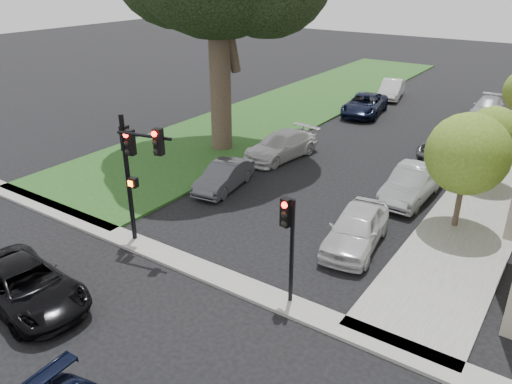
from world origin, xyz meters
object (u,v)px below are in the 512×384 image
Objects in this scene: car_parked_5 at (224,176)px; car_parked_6 at (281,146)px; car_parked_3 at (474,126)px; car_parked_9 at (392,89)px; small_tree_a at (468,154)px; car_parked_1 at (412,184)px; car_parked_2 at (454,144)px; car_cross_near at (26,286)px; small_tree_b at (493,134)px; car_parked_4 at (487,107)px; car_parked_0 at (356,228)px; traffic_signal_main at (134,158)px; car_parked_8 at (365,105)px; traffic_signal_secondary at (289,232)px.

car_parked_5 is 0.79× the size of car_parked_6.
car_parked_9 is at bearing 134.16° from car_parked_3.
small_tree_a reaches higher than car_parked_1.
car_parked_6 is at bearing -137.97° from car_parked_2.
car_cross_near is 32.53m from car_parked_9.
car_parked_9 is (-0.25, 32.53, 0.05)m from car_cross_near.
car_parked_5 is 5.15m from car_parked_6.
small_tree_b is at bearing 21.52° from car_parked_6.
car_parked_9 is at bearing 81.50° from car_parked_5.
car_parked_2 is 10.12m from car_parked_4.
car_parked_5 is (-7.42, 1.47, -0.12)m from car_parked_0.
car_parked_2 is at bearing 66.01° from traffic_signal_main.
small_tree_a is 17.25m from car_parked_8.
car_cross_near reaches higher than car_parked_4.
car_parked_5 is at bearing -99.55° from car_parked_8.
small_tree_a is 1.32× the size of traffic_signal_secondary.
car_parked_2 reaches higher than car_parked_6.
car_parked_6 is 1.11× the size of car_parked_9.
traffic_signal_secondary reaches higher than car_parked_8.
car_parked_4 is at bearing 100.81° from small_tree_b.
small_tree_b is at bearing 54.23° from traffic_signal_main.
small_tree_a is at bearing -84.99° from car_parked_3.
small_tree_b is at bearing -67.12° from car_parked_9.
car_parked_1 is at bearing -83.91° from car_parked_2.
small_tree_b is 12.76m from car_parked_5.
car_parked_1 is 6.73m from car_parked_2.
car_parked_1 is 1.05× the size of car_parked_4.
car_parked_0 is at bearing -126.88° from small_tree_a.
traffic_signal_secondary is at bearing -48.91° from car_cross_near.
car_cross_near is 1.07× the size of car_parked_1.
car_cross_near is 10.60m from car_parked_5.
car_parked_8 reaches higher than car_cross_near.
car_cross_near is (-9.80, -12.79, -2.50)m from small_tree_a.
car_cross_near is at bearing -111.18° from car_parked_3.
car_parked_6 is at bearing 129.94° from car_parked_0.
traffic_signal_secondary is 4.80m from car_parked_0.
small_tree_b reaches higher than car_parked_1.
traffic_signal_secondary reaches higher than car_parked_0.
car_parked_8 is (0.27, 10.96, 0.02)m from car_parked_6.
small_tree_b reaches higher than car_parked_2.
car_parked_1 reaches higher than car_parked_6.
car_parked_5 is 16.12m from car_parked_8.
traffic_signal_main is 1.13× the size of car_parked_0.
car_parked_2 reaches higher than car_parked_4.
car_parked_1 is (7.39, 14.48, 0.08)m from car_cross_near.
car_parked_2 is at bearing 43.46° from car_parked_6.
car_parked_8 is at bearing 90.75° from traffic_signal_main.
car_parked_6 is (-10.15, -2.30, -1.88)m from small_tree_b.
traffic_signal_main is 1.39× the size of traffic_signal_secondary.
car_parked_1 is (-2.41, 1.69, -2.43)m from small_tree_a.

